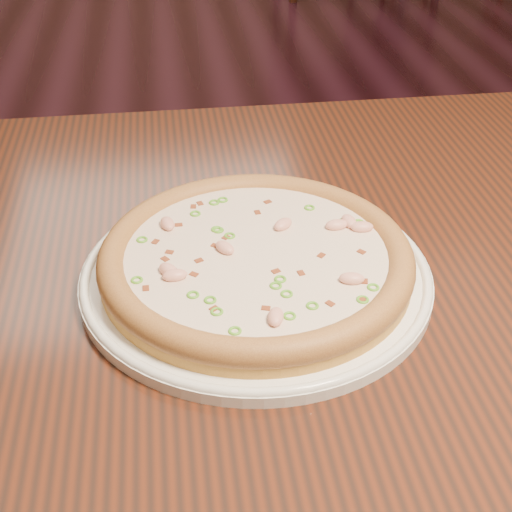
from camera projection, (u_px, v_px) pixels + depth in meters
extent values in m
plane|color=black|center=(144.00, 304.00, 1.90)|extent=(9.00, 9.00, 0.00)
cube|color=black|center=(356.00, 259.00, 0.79)|extent=(1.20, 0.80, 0.04)
cylinder|color=white|center=(256.00, 275.00, 0.73)|extent=(0.35, 0.35, 0.01)
torus|color=white|center=(256.00, 271.00, 0.72)|extent=(0.35, 0.35, 0.01)
cylinder|color=gold|center=(256.00, 263.00, 0.72)|extent=(0.31, 0.31, 0.02)
torus|color=#B58341|center=(256.00, 256.00, 0.71)|extent=(0.32, 0.32, 0.03)
cylinder|color=silver|center=(256.00, 254.00, 0.71)|extent=(0.26, 0.26, 0.00)
ellipsoid|color=#F2B29E|center=(276.00, 317.00, 0.62)|extent=(0.02, 0.03, 0.01)
ellipsoid|color=#F2B29E|center=(169.00, 270.00, 0.68)|extent=(0.03, 0.03, 0.01)
ellipsoid|color=#F2B29E|center=(225.00, 248.00, 0.71)|extent=(0.02, 0.03, 0.01)
ellipsoid|color=#F2B29E|center=(362.00, 227.00, 0.74)|extent=(0.03, 0.02, 0.01)
ellipsoid|color=#F2B29E|center=(175.00, 275.00, 0.67)|extent=(0.03, 0.02, 0.01)
ellipsoid|color=#F2B29E|center=(283.00, 224.00, 0.74)|extent=(0.03, 0.03, 0.01)
ellipsoid|color=#F2B29E|center=(349.00, 221.00, 0.75)|extent=(0.02, 0.03, 0.01)
ellipsoid|color=#F2B29E|center=(337.00, 225.00, 0.74)|extent=(0.03, 0.02, 0.01)
ellipsoid|color=#F2B29E|center=(352.00, 279.00, 0.67)|extent=(0.03, 0.02, 0.01)
ellipsoid|color=#F2B29E|center=(167.00, 224.00, 0.75)|extent=(0.02, 0.03, 0.01)
cube|color=maroon|center=(165.00, 260.00, 0.70)|extent=(0.01, 0.01, 0.00)
cube|color=maroon|center=(170.00, 253.00, 0.71)|extent=(0.01, 0.01, 0.00)
cube|color=maroon|center=(155.00, 242.00, 0.72)|extent=(0.01, 0.01, 0.00)
cube|color=maroon|center=(362.00, 300.00, 0.65)|extent=(0.01, 0.01, 0.00)
cube|color=maroon|center=(321.00, 256.00, 0.70)|extent=(0.01, 0.01, 0.00)
cube|color=maroon|center=(361.00, 253.00, 0.71)|extent=(0.01, 0.01, 0.00)
cube|color=maroon|center=(365.00, 282.00, 0.67)|extent=(0.01, 0.01, 0.00)
cube|color=maroon|center=(257.00, 213.00, 0.77)|extent=(0.01, 0.01, 0.00)
cube|color=maroon|center=(194.00, 275.00, 0.68)|extent=(0.01, 0.01, 0.00)
cube|color=maroon|center=(199.00, 261.00, 0.70)|extent=(0.01, 0.01, 0.00)
cube|color=maroon|center=(276.00, 272.00, 0.68)|extent=(0.01, 0.01, 0.00)
cube|color=maroon|center=(193.00, 207.00, 0.78)|extent=(0.01, 0.01, 0.00)
cube|color=maroon|center=(226.00, 238.00, 0.73)|extent=(0.01, 0.01, 0.00)
cube|color=maroon|center=(268.00, 203.00, 0.79)|extent=(0.01, 0.01, 0.00)
cube|color=maroon|center=(266.00, 309.00, 0.64)|extent=(0.01, 0.01, 0.00)
cube|color=maroon|center=(146.00, 289.00, 0.66)|extent=(0.01, 0.01, 0.00)
cube|color=maroon|center=(179.00, 226.00, 0.75)|extent=(0.01, 0.01, 0.00)
cube|color=maroon|center=(200.00, 204.00, 0.79)|extent=(0.01, 0.01, 0.00)
cube|color=maroon|center=(214.00, 309.00, 0.63)|extent=(0.01, 0.01, 0.00)
cube|color=maroon|center=(215.00, 246.00, 0.72)|extent=(0.01, 0.01, 0.00)
cube|color=maroon|center=(301.00, 274.00, 0.68)|extent=(0.01, 0.01, 0.00)
cube|color=maroon|center=(330.00, 304.00, 0.64)|extent=(0.01, 0.01, 0.00)
torus|color=#55A824|center=(344.00, 221.00, 0.76)|extent=(0.01, 0.01, 0.00)
torus|color=#55A824|center=(217.00, 312.00, 0.63)|extent=(0.01, 0.01, 0.00)
torus|color=#55A824|center=(309.00, 208.00, 0.78)|extent=(0.02, 0.02, 0.00)
torus|color=#55A824|center=(280.00, 279.00, 0.67)|extent=(0.02, 0.02, 0.00)
torus|color=#55A824|center=(210.00, 300.00, 0.64)|extent=(0.02, 0.02, 0.00)
torus|color=#55A824|center=(359.00, 222.00, 0.75)|extent=(0.02, 0.02, 0.00)
torus|color=#55A824|center=(312.00, 306.00, 0.64)|extent=(0.02, 0.02, 0.00)
torus|color=#55A824|center=(137.00, 280.00, 0.67)|extent=(0.02, 0.02, 0.00)
torus|color=#55A824|center=(276.00, 286.00, 0.66)|extent=(0.02, 0.02, 0.00)
torus|color=#55A824|center=(195.00, 214.00, 0.77)|extent=(0.02, 0.02, 0.00)
torus|color=#55A824|center=(363.00, 300.00, 0.64)|extent=(0.01, 0.01, 0.00)
torus|color=#55A824|center=(373.00, 287.00, 0.66)|extent=(0.01, 0.01, 0.00)
torus|color=#55A824|center=(287.00, 294.00, 0.65)|extent=(0.02, 0.02, 0.00)
torus|color=#55A824|center=(235.00, 331.00, 0.61)|extent=(0.02, 0.02, 0.00)
torus|color=#55A824|center=(230.00, 236.00, 0.73)|extent=(0.02, 0.02, 0.00)
torus|color=#55A824|center=(193.00, 295.00, 0.65)|extent=(0.02, 0.02, 0.00)
torus|color=#55A824|center=(217.00, 229.00, 0.74)|extent=(0.02, 0.02, 0.00)
torus|color=#55A824|center=(290.00, 316.00, 0.63)|extent=(0.01, 0.01, 0.00)
torus|color=#55A824|center=(214.00, 203.00, 0.79)|extent=(0.02, 0.02, 0.00)
torus|color=#55A824|center=(223.00, 200.00, 0.79)|extent=(0.02, 0.02, 0.00)
torus|color=#55A824|center=(142.00, 240.00, 0.73)|extent=(0.02, 0.02, 0.00)
torus|color=#55A824|center=(218.00, 230.00, 0.74)|extent=(0.02, 0.02, 0.00)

